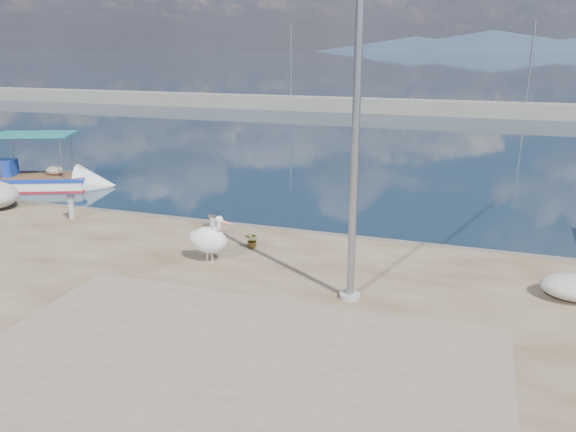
# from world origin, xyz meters

# --- Properties ---
(ground) EXTENTS (1400.00, 1400.00, 0.00)m
(ground) POSITION_xyz_m (0.00, 0.00, 0.00)
(ground) COLOR #162635
(ground) RESTS_ON ground
(quay_patch) EXTENTS (9.00, 7.00, 0.01)m
(quay_patch) POSITION_xyz_m (1.00, -3.00, 0.50)
(quay_patch) COLOR gray
(quay_patch) RESTS_ON quay
(breakwater) EXTENTS (120.00, 2.20, 7.50)m
(breakwater) POSITION_xyz_m (-0.00, 40.00, 0.60)
(breakwater) COLOR gray
(breakwater) RESTS_ON ground
(mountains) EXTENTS (370.00, 280.00, 22.00)m
(mountains) POSITION_xyz_m (4.39, 650.00, 9.51)
(mountains) COLOR #28384C
(mountains) RESTS_ON ground
(boat_left) EXTENTS (5.74, 3.72, 2.63)m
(boat_left) POSITION_xyz_m (-12.37, 8.34, 0.21)
(boat_left) COLOR white
(boat_left) RESTS_ON ground
(pelican) EXTENTS (1.29, 0.75, 1.23)m
(pelican) POSITION_xyz_m (-1.42, 2.01, 1.08)
(pelican) COLOR tan
(pelican) RESTS_ON quay
(lamp_post) EXTENTS (0.44, 0.96, 7.00)m
(lamp_post) POSITION_xyz_m (2.32, 1.08, 3.80)
(lamp_post) COLOR gray
(lamp_post) RESTS_ON quay
(bollard_near) EXTENTS (0.22, 0.22, 0.68)m
(bollard_near) POSITION_xyz_m (-2.16, 3.67, 0.87)
(bollard_near) COLOR gray
(bollard_near) RESTS_ON quay
(bollard_far) EXTENTS (0.24, 0.24, 0.73)m
(bollard_far) POSITION_xyz_m (-7.06, 3.88, 0.90)
(bollard_far) COLOR gray
(bollard_far) RESTS_ON quay
(potted_plant) EXTENTS (0.49, 0.46, 0.44)m
(potted_plant) POSITION_xyz_m (-0.79, 3.24, 0.72)
(potted_plant) COLOR #33722D
(potted_plant) RESTS_ON quay
(net_pile_d) EXTENTS (1.37, 1.03, 0.51)m
(net_pile_d) POSITION_xyz_m (6.79, 2.54, 0.76)
(net_pile_d) COLOR #B8B5AA
(net_pile_d) RESTS_ON quay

